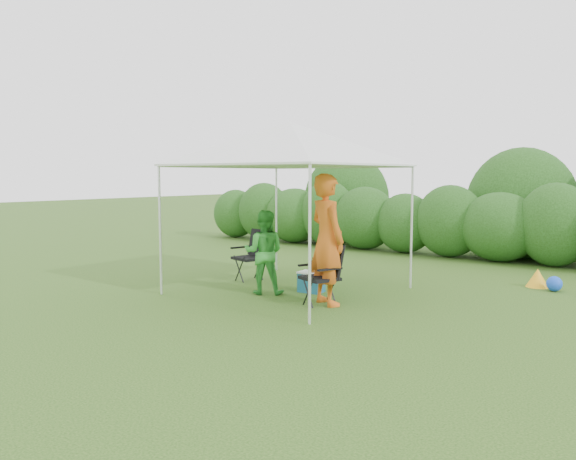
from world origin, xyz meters
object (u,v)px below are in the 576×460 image
Objects in this scene: chair_left at (253,252)px; man at (327,240)px; chair_right at (325,270)px; woman at (264,252)px; cooler at (311,282)px; canopy at (289,144)px.

chair_left is 0.48× the size of man.
chair_right is 0.67× the size of woman.
cooler is at bearing 4.19° from chair_left.
canopy reaches higher than cooler.
canopy is at bearing -5.87° from chair_left.
woman reaches higher than chair_left.
chair_right reaches higher than cooler.
man is 4.48× the size of cooler.
canopy is 2.23m from chair_right.
man is 1.22m from cooler.
chair_right is at bearing 52.28° from man.
canopy is at bearing -159.97° from cooler.
chair_right is at bearing 148.95° from woman.
chair_left is 1.26m from woman.
chair_left is 0.68× the size of woman.
cooler is (-0.70, 0.58, -0.82)m from man.
woman is (-1.22, 0.02, 0.17)m from chair_right.
chair_right is 0.46× the size of man.
man is (2.21, -0.81, 0.46)m from chair_left.
canopy is 1.85m from man.
canopy reaches higher than man.
chair_right is 2.33m from chair_left.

